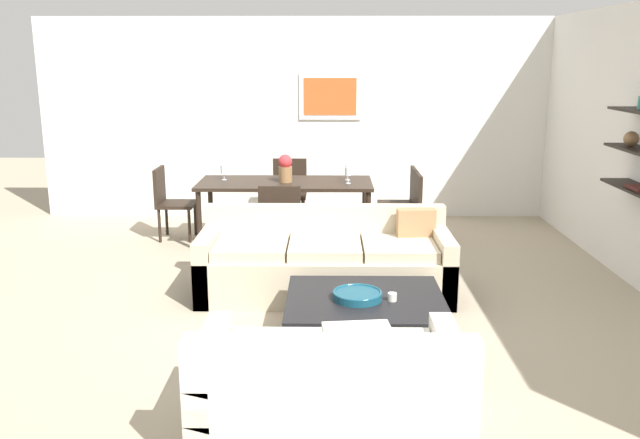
# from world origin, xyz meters

# --- Properties ---
(ground_plane) EXTENTS (18.00, 18.00, 0.00)m
(ground_plane) POSITION_xyz_m (0.00, 0.00, 0.00)
(ground_plane) COLOR tan
(back_wall_unit) EXTENTS (8.40, 0.09, 2.70)m
(back_wall_unit) POSITION_xyz_m (0.30, 3.53, 1.35)
(back_wall_unit) COLOR silver
(back_wall_unit) RESTS_ON ground
(sofa_beige) EXTENTS (2.31, 0.90, 0.78)m
(sofa_beige) POSITION_xyz_m (0.02, 0.34, 0.29)
(sofa_beige) COLOR beige
(sofa_beige) RESTS_ON ground
(loveseat_white) EXTENTS (1.53, 0.90, 0.78)m
(loveseat_white) POSITION_xyz_m (0.05, -2.14, 0.29)
(loveseat_white) COLOR silver
(loveseat_white) RESTS_ON ground
(coffee_table) EXTENTS (1.21, 1.04, 0.38)m
(coffee_table) POSITION_xyz_m (0.32, -0.80, 0.19)
(coffee_table) COLOR black
(coffee_table) RESTS_ON ground
(decorative_bowl) EXTENTS (0.38, 0.38, 0.06)m
(decorative_bowl) POSITION_xyz_m (0.26, -0.84, 0.41)
(decorative_bowl) COLOR navy
(decorative_bowl) RESTS_ON coffee_table
(candle_jar) EXTENTS (0.07, 0.07, 0.06)m
(candle_jar) POSITION_xyz_m (0.52, -0.87, 0.41)
(candle_jar) COLOR silver
(candle_jar) RESTS_ON coffee_table
(dining_table) EXTENTS (2.04, 0.87, 0.75)m
(dining_table) POSITION_xyz_m (-0.47, 2.08, 0.68)
(dining_table) COLOR black
(dining_table) RESTS_ON ground
(dining_chair_right_near) EXTENTS (0.44, 0.44, 0.88)m
(dining_chair_right_near) POSITION_xyz_m (0.95, 1.88, 0.50)
(dining_chair_right_near) COLOR black
(dining_chair_right_near) RESTS_ON ground
(dining_chair_right_far) EXTENTS (0.44, 0.44, 0.88)m
(dining_chair_right_far) POSITION_xyz_m (0.95, 2.27, 0.50)
(dining_chair_right_far) COLOR black
(dining_chair_right_far) RESTS_ON ground
(dining_chair_head) EXTENTS (0.44, 0.44, 0.88)m
(dining_chair_head) POSITION_xyz_m (-0.47, 2.92, 0.50)
(dining_chair_head) COLOR black
(dining_chair_head) RESTS_ON ground
(dining_chair_left_far) EXTENTS (0.44, 0.44, 0.88)m
(dining_chair_left_far) POSITION_xyz_m (-1.90, 2.27, 0.50)
(dining_chair_left_far) COLOR black
(dining_chair_left_far) RESTS_ON ground
(dining_chair_foot) EXTENTS (0.44, 0.44, 0.88)m
(dining_chair_foot) POSITION_xyz_m (-0.47, 1.23, 0.50)
(dining_chair_foot) COLOR black
(dining_chair_foot) RESTS_ON ground
(wine_glass_left_far) EXTENTS (0.08, 0.08, 0.18)m
(wine_glass_left_far) POSITION_xyz_m (-1.21, 2.18, 0.87)
(wine_glass_left_far) COLOR silver
(wine_glass_left_far) RESTS_ON dining_table
(wine_glass_right_far) EXTENTS (0.07, 0.07, 0.17)m
(wine_glass_right_far) POSITION_xyz_m (0.26, 2.18, 0.87)
(wine_glass_right_far) COLOR silver
(wine_glass_right_far) RESTS_ON dining_table
(wine_glass_right_near) EXTENTS (0.07, 0.07, 0.19)m
(wine_glass_right_near) POSITION_xyz_m (0.26, 1.97, 0.88)
(wine_glass_right_near) COLOR silver
(wine_glass_right_near) RESTS_ON dining_table
(centerpiece_vase) EXTENTS (0.16, 0.16, 0.32)m
(centerpiece_vase) POSITION_xyz_m (-0.47, 2.05, 0.91)
(centerpiece_vase) COLOR olive
(centerpiece_vase) RESTS_ON dining_table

